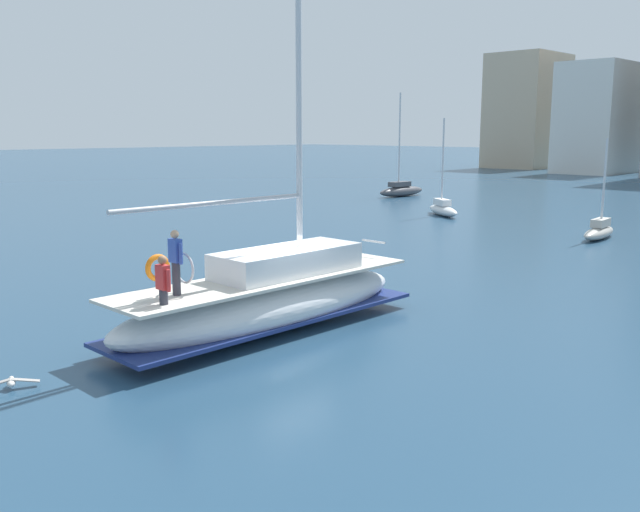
# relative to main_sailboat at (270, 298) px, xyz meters

# --- Properties ---
(ground_plane) EXTENTS (400.00, 400.00, 0.00)m
(ground_plane) POSITION_rel_main_sailboat_xyz_m (-0.02, 0.30, -0.91)
(ground_plane) COLOR navy
(main_sailboat) EXTENTS (2.47, 9.61, 12.47)m
(main_sailboat) POSITION_rel_main_sailboat_xyz_m (0.00, 0.00, 0.00)
(main_sailboat) COLOR silver
(main_sailboat) RESTS_ON ground
(moored_sloop_near) EXTENTS (1.45, 5.23, 8.46)m
(moored_sloop_near) POSITION_rel_main_sailboat_xyz_m (-21.90, 33.75, -0.33)
(moored_sloop_near) COLOR #4C4C51
(moored_sloop_near) RESTS_ON ground
(moored_sloop_far) EXTENTS (3.89, 2.98, 6.18)m
(moored_sloop_far) POSITION_rel_main_sailboat_xyz_m (-11.70, 25.05, -0.44)
(moored_sloop_far) COLOR white
(moored_sloop_far) RESTS_ON ground
(moored_catamaran) EXTENTS (1.29, 3.84, 5.02)m
(moored_catamaran) POSITION_rel_main_sailboat_xyz_m (-0.41, 22.35, -0.48)
(moored_catamaran) COLOR #B7B2A8
(moored_catamaran) RESTS_ON ground
(seagull) EXTENTS (0.57, 1.08, 0.17)m
(seagull) POSITION_rel_main_sailboat_xyz_m (-0.56, -6.73, -0.76)
(seagull) COLOR silver
(seagull) RESTS_ON ground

